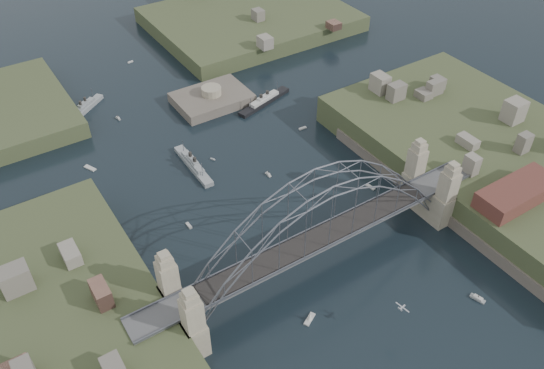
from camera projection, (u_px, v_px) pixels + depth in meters
The scene contains 21 objects.
ground at pixel (317, 265), 120.53m from camera, with size 500.00×500.00×0.00m, color black.
bridge at pixel (320, 224), 112.53m from camera, with size 84.00×13.80×24.60m.
shore_east at pixel (497, 168), 142.99m from camera, with size 50.50×90.00×12.00m.
headland_ne at pixel (251, 24), 210.93m from camera, with size 70.00×55.00×9.50m, color #394224.
fort_island at pixel (212, 104), 170.38m from camera, with size 22.00×16.00×9.40m.
wharf_shed at pixel (517, 193), 123.32m from camera, with size 20.00×8.00×4.00m, color #592D26.
finger_pier at pixel (544, 271), 118.36m from camera, with size 4.00×22.00×1.40m, color #515153.
naval_cruiser_near at pixel (193, 165), 145.55m from camera, with size 2.83×18.67×5.59m.
naval_cruiser_far at pixel (85, 109), 166.13m from camera, with size 14.41×11.54×5.50m.
ocean_liner at pixel (264, 101), 169.48m from camera, with size 20.28×8.32×4.99m.
aeroplane at pixel (402, 308), 102.48m from camera, with size 1.67×3.04×0.44m.
small_boat_a at pixel (189, 226), 129.48m from camera, with size 0.78×2.20×0.45m.
small_boat_b at pixel (268, 174), 143.54m from camera, with size 0.69×2.03×1.43m.
small_boat_c at pixel (310, 318), 109.25m from camera, with size 3.36×2.49×2.38m.
small_boat_d at pixel (303, 128), 159.56m from camera, with size 2.39×0.92×0.45m.
small_boat_e at pixel (90, 168), 145.70m from camera, with size 2.53×3.65×0.45m.
small_boat_f at pixel (213, 159), 148.55m from camera, with size 1.10×1.41×0.45m.
small_boat_g at pixel (478, 298), 113.33m from camera, with size 1.84×3.30×1.43m.
small_boat_h at pixel (118, 118), 163.23m from camera, with size 1.03×2.04×1.43m.
small_boat_i at pixel (370, 187), 139.95m from camera, with size 1.29×2.73×0.45m.
small_boat_k at pixel (130, 62), 189.55m from camera, with size 1.93×0.84×0.45m.
Camera 1 is at (-51.97, -62.08, 91.50)m, focal length 36.85 mm.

